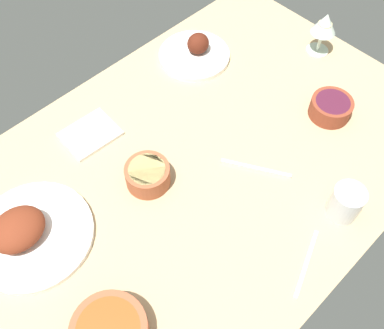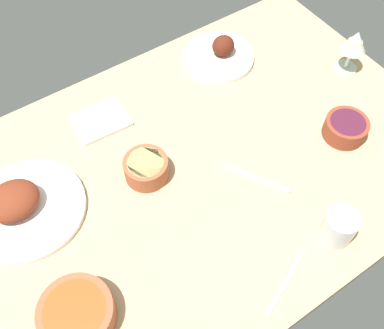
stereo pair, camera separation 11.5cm
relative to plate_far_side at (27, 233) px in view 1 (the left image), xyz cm
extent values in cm
cube|color=tan|center=(-41.32, 12.99, -4.40)|extent=(140.00, 90.00, 4.00)
cylinder|color=white|center=(-0.83, 0.62, -1.60)|extent=(28.64, 28.64, 1.60)
ellipsoid|color=maroon|center=(1.14, -0.85, 2.20)|extent=(13.04, 11.21, 6.52)
cylinder|color=white|center=(-71.14, -16.67, -1.60)|extent=(22.15, 22.15, 1.60)
ellipsoid|color=#511E11|center=(-72.86, -16.76, 2.14)|extent=(7.07, 6.47, 6.39)
cylinder|color=#A35133|center=(-30.58, 7.97, 0.54)|extent=(11.43, 11.43, 5.87)
cylinder|color=#D6BC70|center=(-30.58, 7.97, 2.97)|extent=(9.37, 9.37, 1.00)
cylinder|color=brown|center=(0.00, 31.48, 3.21)|extent=(13.05, 13.05, 1.00)
cylinder|color=brown|center=(-82.41, 26.78, 0.28)|extent=(11.70, 11.70, 5.36)
cylinder|color=#4C192D|center=(-82.41, 26.78, 2.46)|extent=(9.59, 9.59, 1.00)
cylinder|color=silver|center=(-101.37, 8.53, -2.15)|extent=(7.00, 7.00, 0.50)
cylinder|color=silver|center=(-101.37, 8.53, 1.60)|extent=(1.00, 1.00, 7.00)
cone|color=silver|center=(-101.37, 8.53, 8.35)|extent=(7.60, 7.60, 6.50)
cylinder|color=beige|center=(-101.37, 8.53, 6.90)|extent=(4.18, 4.18, 2.80)
cylinder|color=silver|center=(-58.83, 47.65, 2.14)|extent=(7.78, 7.78, 9.07)
cube|color=white|center=(-28.82, -14.43, -1.80)|extent=(15.07, 12.49, 1.20)
cube|color=silver|center=(-41.82, 50.06, -2.00)|extent=(16.61, 7.31, 0.80)
cube|color=silver|center=(-53.25, 24.80, -2.00)|extent=(10.19, 16.57, 0.80)
camera|label=1|loc=(3.13, 58.75, 95.01)|focal=41.46mm
camera|label=2|loc=(-5.77, 65.96, 95.01)|focal=41.46mm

